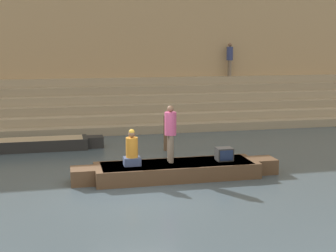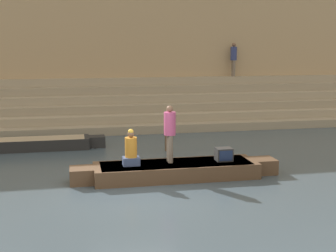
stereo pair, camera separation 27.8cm
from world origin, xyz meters
The scene contains 10 objects.
ground_plane centered at (0.00, 0.00, 0.00)m, with size 120.00×120.00×0.00m, color #3D4C56.
ghat_steps centered at (0.00, 10.56, 0.81)m, with size 36.00×3.98×2.23m.
back_wall centered at (0.00, 12.60, 4.31)m, with size 34.20×1.28×8.67m.
rowboat_main centered at (1.37, 1.15, 0.24)m, with size 6.16×1.46×0.45m.
person_standing centered at (1.22, 1.32, 1.42)m, with size 0.35×0.35×1.69m.
person_rowing centered at (0.05, 1.18, 0.87)m, with size 0.49×0.38×1.06m.
tv_set centered at (2.84, 1.15, 0.64)m, with size 0.48×0.41×0.39m.
moored_boat_shore centered at (-3.16, 5.94, 0.22)m, with size 5.56×1.08×0.42m.
mooring_post centered at (1.82, 4.76, 0.65)m, with size 0.14×0.14×1.30m, color brown.
person_on_steps centered at (6.78, 11.67, 3.24)m, with size 0.34×0.34×1.74m.
Camera 1 is at (-1.79, -11.83, 3.88)m, focal length 50.00 mm.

